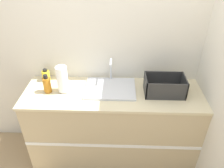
{
  "coord_description": "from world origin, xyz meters",
  "views": [
    {
      "loc": [
        0.05,
        -1.55,
        2.24
      ],
      "look_at": [
        -0.01,
        0.26,
        1.06
      ],
      "focal_mm": 35.0,
      "sensor_mm": 36.0,
      "label": 1
    }
  ],
  "objects_px": {
    "paper_towel_roll": "(62,79)",
    "bottle_yellow": "(46,76)",
    "dish_rack": "(164,87)",
    "sink": "(110,87)",
    "bottle_amber": "(47,85)"
  },
  "relations": [
    {
      "from": "paper_towel_roll",
      "to": "bottle_yellow",
      "type": "xyz_separation_m",
      "value": [
        -0.24,
        0.21,
        -0.08
      ]
    },
    {
      "from": "dish_rack",
      "to": "bottle_yellow",
      "type": "bearing_deg",
      "value": 171.1
    },
    {
      "from": "sink",
      "to": "dish_rack",
      "type": "height_order",
      "value": "sink"
    },
    {
      "from": "dish_rack",
      "to": "bottle_amber",
      "type": "distance_m",
      "value": 1.19
    },
    {
      "from": "sink",
      "to": "paper_towel_roll",
      "type": "distance_m",
      "value": 0.5
    },
    {
      "from": "dish_rack",
      "to": "bottle_yellow",
      "type": "distance_m",
      "value": 1.29
    },
    {
      "from": "bottle_yellow",
      "to": "sink",
      "type": "bearing_deg",
      "value": -11.3
    },
    {
      "from": "dish_rack",
      "to": "bottle_yellow",
      "type": "xyz_separation_m",
      "value": [
        -1.27,
        0.2,
        -0.01
      ]
    },
    {
      "from": "paper_towel_roll",
      "to": "bottle_yellow",
      "type": "relative_size",
      "value": 2.03
    },
    {
      "from": "sink",
      "to": "paper_towel_roll",
      "type": "xyz_separation_m",
      "value": [
        -0.48,
        -0.06,
        0.13
      ]
    },
    {
      "from": "dish_rack",
      "to": "bottle_amber",
      "type": "height_order",
      "value": "bottle_amber"
    },
    {
      "from": "bottle_amber",
      "to": "dish_rack",
      "type": "bearing_deg",
      "value": 1.03
    },
    {
      "from": "paper_towel_roll",
      "to": "bottle_amber",
      "type": "xyz_separation_m",
      "value": [
        -0.16,
        -0.02,
        -0.06
      ]
    },
    {
      "from": "paper_towel_roll",
      "to": "dish_rack",
      "type": "bearing_deg",
      "value": 0.34
    },
    {
      "from": "dish_rack",
      "to": "sink",
      "type": "bearing_deg",
      "value": 174.28
    }
  ]
}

